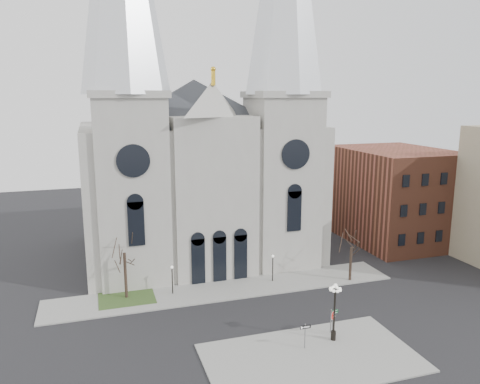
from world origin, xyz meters
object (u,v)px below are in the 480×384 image
object	(u,v)px
stop_sign	(333,318)
street_name_sign	(332,319)
one_way_sign	(305,332)
globe_lamp	(335,305)

from	to	relation	value
stop_sign	street_name_sign	xyz separation A→B (m)	(0.18, 0.49, -0.37)
stop_sign	one_way_sign	distance (m)	3.63
stop_sign	globe_lamp	distance (m)	1.85
one_way_sign	street_name_sign	world-z (taller)	street_name_sign
stop_sign	street_name_sign	distance (m)	0.64
stop_sign	one_way_sign	xyz separation A→B (m)	(-3.39, -1.29, -0.20)
one_way_sign	street_name_sign	xyz separation A→B (m)	(3.57, 1.77, -0.17)
one_way_sign	street_name_sign	bearing A→B (deg)	27.46
globe_lamp	one_way_sign	bearing A→B (deg)	-170.42
globe_lamp	street_name_sign	xyz separation A→B (m)	(0.48, 1.25, -2.03)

